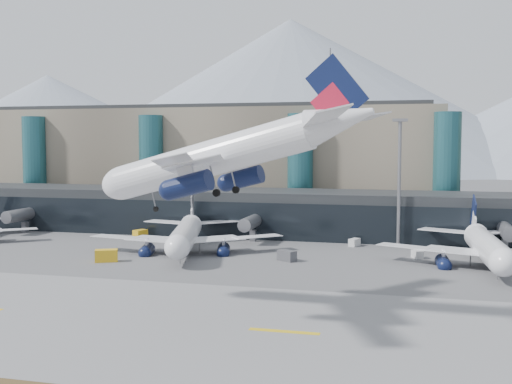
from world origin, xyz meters
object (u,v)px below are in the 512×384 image
Objects in this scene: jet_parked_right at (484,237)px; veh_h at (106,256)px; jet_parked_mid at (187,226)px; hero_jet at (236,144)px; veh_b at (140,234)px; lightmast_mid at (399,175)px; veh_g at (417,254)px; veh_d at (354,242)px; veh_c at (287,256)px.

veh_h is (-63.95, -14.55, -3.59)m from jet_parked_right.
jet_parked_mid is at bearing 31.01° from veh_h.
hero_jet is 12.95× the size of veh_b.
lightmast_mid is 58.94m from veh_h.
veh_b is (-70.36, 13.27, -3.80)m from jet_parked_right.
hero_jet reaches higher than lightmast_mid.
veh_g is (3.85, -12.87, -13.69)m from lightmast_mid.
lightmast_mid is 43.41m from jet_parked_mid.
jet_parked_right is at bearing -45.85° from lightmast_mid.
veh_h is (-9.56, -14.52, -3.65)m from jet_parked_mid.
jet_parked_mid reaches higher than veh_d.
lightmast_mid is 0.66× the size of jet_parked_mid.
hero_jet is 50.07m from jet_parked_mid.
hero_jet is 1.01× the size of jet_parked_right.
veh_c is at bearing -95.62° from veh_b.
veh_c is 1.34× the size of veh_g.
jet_parked_mid is at bearing -109.07° from veh_g.
veh_g is (20.99, 44.53, -19.96)m from hero_jet.
hero_jet is 9.92× the size of veh_h.
hero_jet reaches higher than veh_b.
jet_parked_right is at bearing -97.65° from veh_d.
veh_b is at bearing -122.76° from veh_g.
jet_parked_mid is at bearing 135.71° from veh_d.
lightmast_mid is 57.03m from veh_b.
jet_parked_mid is 54.38m from jet_parked_right.
lightmast_mid reaches higher than veh_d.
jet_parked_right is at bearing -105.39° from jet_parked_mid.
lightmast_mid is 0.67× the size of jet_parked_right.
lightmast_mid is at bearing 174.14° from veh_g.
lightmast_mid is 8.62× the size of veh_b.
jet_parked_mid reaches higher than veh_c.
veh_b is 0.89× the size of veh_c.
veh_d is 1.07× the size of veh_g.
veh_g is (59.21, -10.69, -0.13)m from veh_b.
veh_b is at bearing 75.50° from jet_parked_right.
jet_parked_mid is (-39.38, -15.48, -9.69)m from lightmast_mid.
lightmast_mid is at bearing 5.89° from veh_h.
veh_b is at bearing -175.35° from veh_c.
jet_parked_mid is at bearing 127.23° from hero_jet.
jet_parked_mid is 15.63× the size of veh_g.
jet_parked_mid is at bearing -158.54° from lightmast_mid.
veh_b is at bearing 133.96° from hero_jet.
jet_parked_mid is at bearing 86.21° from jet_parked_right.
jet_parked_right is (54.38, 0.03, -0.07)m from jet_parked_mid.
jet_parked_mid is 14.56× the size of veh_d.
veh_c is at bearing -130.92° from lightmast_mid.
lightmast_mid is at bearing 40.34° from jet_parked_right.
jet_parked_mid is 17.76m from veh_h.
jet_parked_mid is 10.03× the size of veh_h.
veh_g is (43.23, 2.61, -4.00)m from jet_parked_mid.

